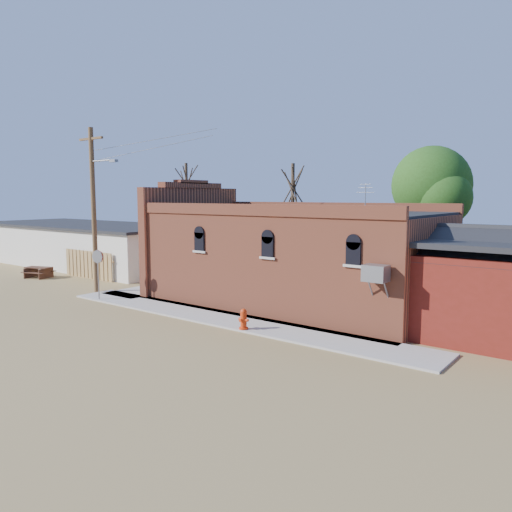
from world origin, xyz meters
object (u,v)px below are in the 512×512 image
Objects in this scene: stop_sign at (98,261)px; picnic_table at (39,271)px; utility_pole at (94,207)px; fire_hydrant at (243,319)px; trash_barrel at (169,275)px; brick_bar at (287,257)px.

picnic_table is (-9.36, 1.95, -1.57)m from stop_sign.
utility_pole is 12.24m from fire_hydrant.
fire_hydrant is 1.01× the size of trash_barrel.
stop_sign is at bearing -30.85° from picnic_table.
trash_barrel is (-1.02, 5.75, -1.54)m from stop_sign.
brick_bar reaches higher than trash_barrel.
fire_hydrant reaches higher than trash_barrel.
stop_sign reaches higher than picnic_table.
brick_bar is 1.82× the size of utility_pole.
picnic_table is at bearing -168.39° from brick_bar.
utility_pole is 8.67m from picnic_table.
fire_hydrant is at bearing -6.03° from utility_pole.
utility_pole is 4.42× the size of picnic_table.
picnic_table is (-7.49, 0.75, -4.31)m from utility_pole.
utility_pole is 10.89× the size of trash_barrel.
trash_barrel is (0.84, 4.55, -4.28)m from utility_pole.
fire_hydrant is at bearing -28.59° from trash_barrel.
utility_pole is at bearing -24.79° from picnic_table.
brick_bar is 8.06× the size of picnic_table.
fire_hydrant is at bearing -25.00° from picnic_table.
brick_bar is at bearing -1.64° from trash_barrel.
trash_barrel is at bearing 5.44° from picnic_table.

